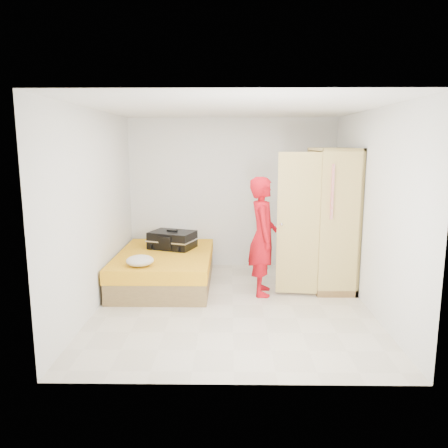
{
  "coord_description": "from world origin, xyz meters",
  "views": [
    {
      "loc": [
        -0.04,
        -5.64,
        2.15
      ],
      "look_at": [
        -0.13,
        0.65,
        1.0
      ],
      "focal_mm": 35.0,
      "sensor_mm": 36.0,
      "label": 1
    }
  ],
  "objects_px": {
    "wardrobe": "(329,222)",
    "suitcase": "(172,240)",
    "person": "(263,236)",
    "bed": "(165,268)",
    "round_cushion": "(140,261)"
  },
  "relations": [
    {
      "from": "wardrobe",
      "to": "person",
      "type": "distance_m",
      "value": 1.1
    },
    {
      "from": "bed",
      "to": "person",
      "type": "height_order",
      "value": "person"
    },
    {
      "from": "wardrobe",
      "to": "round_cushion",
      "type": "distance_m",
      "value": 2.85
    },
    {
      "from": "round_cushion",
      "to": "bed",
      "type": "bearing_deg",
      "value": 72.66
    },
    {
      "from": "bed",
      "to": "person",
      "type": "distance_m",
      "value": 1.65
    },
    {
      "from": "person",
      "to": "suitcase",
      "type": "relative_size",
      "value": 2.06
    },
    {
      "from": "person",
      "to": "suitcase",
      "type": "xyz_separation_m",
      "value": [
        -1.4,
        0.74,
        -0.22
      ]
    },
    {
      "from": "wardrobe",
      "to": "suitcase",
      "type": "height_order",
      "value": "wardrobe"
    },
    {
      "from": "bed",
      "to": "person",
      "type": "bearing_deg",
      "value": -15.82
    },
    {
      "from": "bed",
      "to": "wardrobe",
      "type": "height_order",
      "value": "wardrobe"
    },
    {
      "from": "wardrobe",
      "to": "suitcase",
      "type": "relative_size",
      "value": 2.54
    },
    {
      "from": "person",
      "to": "round_cushion",
      "type": "bearing_deg",
      "value": 101.69
    },
    {
      "from": "wardrobe",
      "to": "round_cushion",
      "type": "relative_size",
      "value": 5.5
    },
    {
      "from": "wardrobe",
      "to": "suitcase",
      "type": "distance_m",
      "value": 2.47
    },
    {
      "from": "person",
      "to": "round_cushion",
      "type": "distance_m",
      "value": 1.76
    }
  ]
}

